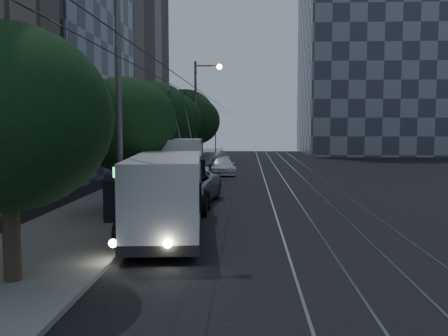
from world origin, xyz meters
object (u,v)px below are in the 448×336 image
car_white_c (212,161)px  trolleybus (171,187)px  car_white_a (200,177)px  car_white_d (215,160)px  car_white_b (222,166)px  streetlamp_near (131,69)px  pickup_silver (183,187)px  streetlamp_far (201,106)px

car_white_c → trolleybus: bearing=-73.0°
car_white_a → car_white_d: bearing=87.3°
car_white_a → car_white_b: bearing=80.6°
car_white_d → streetlamp_near: streetlamp_near is taller
trolleybus → car_white_c: 26.55m
pickup_silver → streetlamp_far: (-0.50, 15.09, 4.67)m
car_white_b → streetlamp_near: 24.73m
streetlamp_near → car_white_a: bearing=86.7°
car_white_a → car_white_d: size_ratio=0.91×
car_white_c → car_white_d: (0.17, 1.01, 0.02)m
car_white_d → streetlamp_near: bearing=-89.8°
car_white_c → car_white_a: bearing=-72.6°
pickup_silver → car_white_a: 7.08m
trolleybus → streetlamp_far: streetlamp_far is taller
streetlamp_near → car_white_d: bearing=88.4°
car_white_a → streetlamp_far: streetlamp_far is taller
trolleybus → car_white_a: (-0.00, 12.61, -0.88)m
trolleybus → car_white_a: trolleybus is taller
pickup_silver → streetlamp_far: bearing=99.0°
car_white_b → car_white_c: (-1.20, 5.29, 0.06)m
pickup_silver → car_white_d: 22.01m
trolleybus → streetlamp_near: streetlamp_near is taller
pickup_silver → car_white_a: pickup_silver is taller
car_white_a → streetlamp_far: (-0.69, 8.01, 4.86)m
car_white_a → car_white_d: 14.94m
pickup_silver → streetlamp_near: streetlamp_near is taller
car_white_b → car_white_a: bearing=-103.8°
car_white_d → pickup_silver: bearing=-88.6°
pickup_silver → streetlamp_far: 15.80m
trolleybus → streetlamp_far: size_ratio=1.27×
car_white_a → streetlamp_near: 16.34m
streetlamp_near → streetlamp_far: bearing=89.5°
car_white_b → trolleybus: bearing=-99.9°
car_white_d → streetlamp_near: 30.84m
pickup_silver → trolleybus: bearing=-80.8°
car_white_a → trolleybus: bearing=-92.8°
car_white_d → streetlamp_far: 8.45m
car_white_b → streetlamp_far: (-1.69, -0.62, 4.87)m
pickup_silver → car_white_c: bearing=97.1°
car_white_c → streetlamp_near: 29.84m
car_white_c → streetlamp_far: (-0.50, -5.91, 4.81)m
car_white_c → car_white_d: car_white_d is taller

